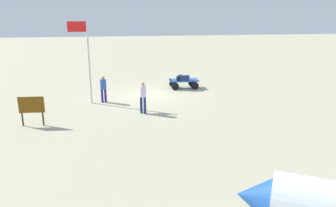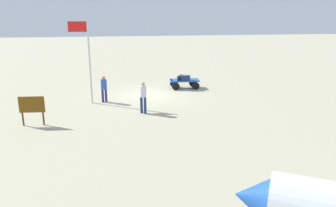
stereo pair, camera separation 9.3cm
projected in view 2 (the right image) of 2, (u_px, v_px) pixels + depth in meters
The scene contains 10 objects.
ground_plane at pixel (148, 95), 20.76m from camera, with size 120.00×120.00×0.00m, color #AFAA8B.
luggage_cart at pixel (184, 82), 22.63m from camera, with size 2.02×1.19×0.63m.
suitcase_olive at pixel (186, 77), 22.32m from camera, with size 0.49×0.33×0.37m.
suitcase_maroon at pixel (181, 78), 22.17m from camera, with size 0.46×0.32×0.31m.
suitcase_navy at pixel (185, 78), 22.19m from camera, with size 0.57×0.40×0.37m.
suitcase_grey at pixel (183, 77), 22.88m from camera, with size 0.53×0.30×0.27m.
worker_lead at pixel (104, 87), 18.91m from camera, with size 0.45×0.45×1.58m.
worker_trailing at pixel (143, 95), 16.74m from camera, with size 0.45×0.45×1.67m.
flagpole at pixel (87, 53), 18.15m from camera, with size 1.10×0.10×4.77m.
signboard at pixel (32, 106), 14.88m from camera, with size 1.16×0.17×1.39m.
Camera 2 is at (2.32, 20.06, 5.01)m, focal length 34.43 mm.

